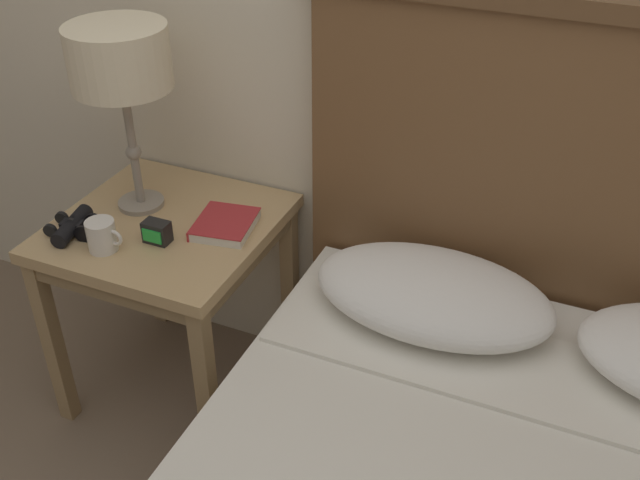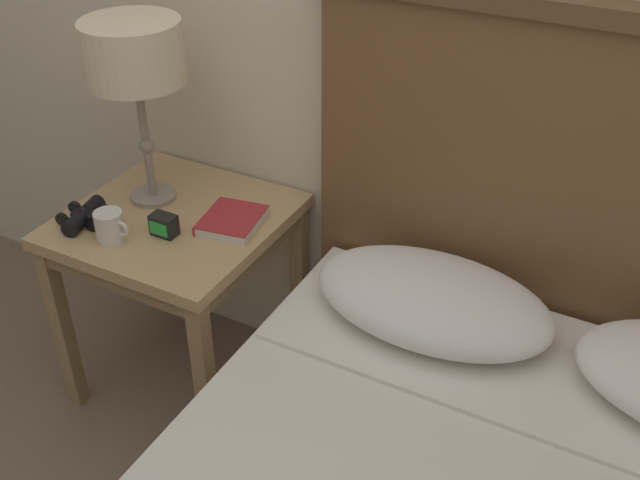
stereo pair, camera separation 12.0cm
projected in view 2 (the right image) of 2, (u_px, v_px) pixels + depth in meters
nightstand at (177, 240)px, 2.14m from camera, size 0.58×0.58×0.62m
table_lamp at (134, 57)px, 1.94m from camera, size 0.26×0.26×0.52m
book_on_nightstand at (231, 220)px, 2.05m from camera, size 0.18×0.20×0.03m
binoculars_pair at (84, 216)px, 2.05m from camera, size 0.15×0.16×0.05m
coffee_mug at (110, 226)px, 1.97m from camera, size 0.10×0.08×0.08m
alarm_clock at (164, 225)px, 2.00m from camera, size 0.07×0.05×0.06m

